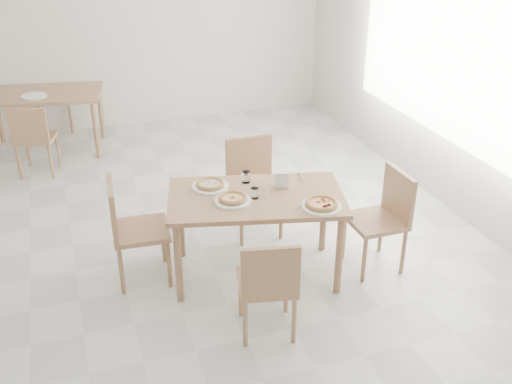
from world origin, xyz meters
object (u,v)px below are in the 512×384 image
object	(u,v)px
pizza_margherita	(233,198)
second_table	(42,99)
main_table	(256,205)
chair_east	(385,213)
chair_north	(252,179)
plate_pepperoni	(321,206)
chair_back_s	(33,136)
chair_west	(129,225)
napkin_holder	(282,180)
pizza_pepperoni	(322,204)
tumbler_b	(255,193)
chair_back_n	(52,91)
plate_mushroom	(210,187)
plate_empty	(34,96)
tumbler_a	(246,177)
plate_margherita	(233,201)
chair_south	(268,282)
pizza_mushroom	(210,184)

from	to	relation	value
pizza_margherita	second_table	distance (m)	3.74
main_table	chair_east	size ratio (longest dim) A/B	1.77
chair_north	plate_pepperoni	bearing A→B (deg)	-78.55
pizza_margherita	chair_back_s	world-z (taller)	chair_back_s
chair_west	napkin_holder	xyz separation A→B (m)	(1.25, -0.18, 0.29)
pizza_pepperoni	tumbler_b	size ratio (longest dim) A/B	3.34
chair_north	pizza_pepperoni	bearing A→B (deg)	-78.55
pizza_pepperoni	chair_back_s	world-z (taller)	chair_back_s
tumbler_b	chair_back_n	size ratio (longest dim) A/B	0.10
chair_back_s	napkin_holder	bearing A→B (deg)	142.43
plate_mushroom	plate_empty	xyz separation A→B (m)	(-1.37, 3.02, 0.00)
plate_pepperoni	second_table	xyz separation A→B (m)	(-2.02, 3.78, -0.10)
pizza_margherita	tumbler_a	size ratio (longest dim) A/B	2.76
chair_east	chair_west	bearing A→B (deg)	-103.24
plate_mushroom	main_table	bearing A→B (deg)	-39.78
chair_west	plate_empty	size ratio (longest dim) A/B	3.07
chair_east	chair_back_n	size ratio (longest dim) A/B	0.99
plate_empty	pizza_margherita	bearing A→B (deg)	-66.09
plate_margherita	tumbler_b	distance (m)	0.19
napkin_holder	chair_back_n	bearing A→B (deg)	134.13
chair_south	chair_back_n	bearing A→B (deg)	-63.45
second_table	chair_back_n	world-z (taller)	chair_back_n
chair_back_n	chair_east	bearing A→B (deg)	-58.27
main_table	tumbler_b	world-z (taller)	tumbler_b
pizza_mushroom	napkin_holder	bearing A→B (deg)	-18.86
chair_back_s	plate_margherita	bearing A→B (deg)	134.51
second_table	napkin_holder	bearing A→B (deg)	-50.46
chair_south	second_table	bearing A→B (deg)	-59.31
napkin_holder	plate_mushroom	bearing A→B (deg)	-177.27
plate_margherita	pizza_mushroom	bearing A→B (deg)	108.86
main_table	chair_south	xyz separation A→B (m)	(-0.18, -0.79, -0.18)
tumbler_a	chair_back_n	world-z (taller)	chair_back_n
plate_margherita	napkin_holder	xyz separation A→B (m)	(0.46, 0.11, 0.06)
pizza_pepperoni	pizza_mushroom	bearing A→B (deg)	140.09
plate_mushroom	tumbler_a	distance (m)	0.31
second_table	chair_back_s	distance (m)	0.78
plate_margherita	second_table	distance (m)	3.74
chair_south	pizza_mushroom	size ratio (longest dim) A/B	3.09
chair_south	tumbler_b	size ratio (longest dim) A/B	9.57
chair_west	plate_margherita	world-z (taller)	chair_west
pizza_margherita	second_table	xyz separation A→B (m)	(-1.39, 3.47, -0.12)
plate_mushroom	second_table	xyz separation A→B (m)	(-1.29, 3.17, -0.10)
plate_margherita	chair_back_n	distance (m)	4.45
main_table	pizza_margherita	distance (m)	0.24
main_table	chair_north	distance (m)	0.78
plate_pepperoni	main_table	bearing A→B (deg)	140.00
main_table	tumbler_a	bearing A→B (deg)	104.05
pizza_margherita	chair_back_n	xyz separation A→B (m)	(-1.27, 4.26, -0.26)
main_table	plate_pepperoni	size ratio (longest dim) A/B	4.98
pizza_margherita	chair_north	bearing A→B (deg)	61.48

